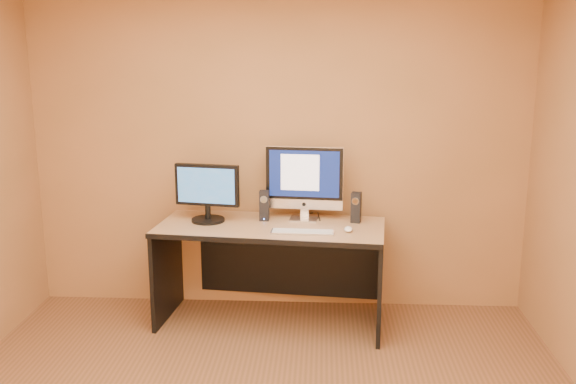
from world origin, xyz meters
The scene contains 10 objects.
walls centered at (0.00, 0.00, 1.30)m, with size 4.00×4.00×2.60m, color #A77043, non-canonical shape.
desk centered at (-0.03, 1.59, 0.40)m, with size 1.71×0.75×0.79m, color tan, non-canonical shape.
imac centered at (0.21, 1.77, 1.09)m, with size 0.61×0.22×0.59m, color silver, non-canonical shape.
second_monitor centered at (-0.53, 1.67, 1.02)m, with size 0.51×0.26×0.45m, color black, non-canonical shape.
speaker_left centered at (-0.09, 1.73, 0.91)m, with size 0.07×0.08×0.24m, color black, non-canonical shape.
speaker_right centered at (0.62, 1.71, 0.91)m, with size 0.07×0.08×0.24m, color black, non-canonical shape.
keyboard centered at (0.22, 1.39, 0.80)m, with size 0.46×0.12×0.02m, color #B7B7BC.
mouse centered at (0.55, 1.45, 0.81)m, with size 0.06×0.11×0.04m, color white.
cable_a centered at (0.33, 1.84, 0.80)m, with size 0.01×0.01×0.24m, color black.
cable_b centered at (0.22, 1.88, 0.80)m, with size 0.01×0.01×0.19m, color black.
Camera 1 is at (0.36, -3.10, 2.14)m, focal length 40.00 mm.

